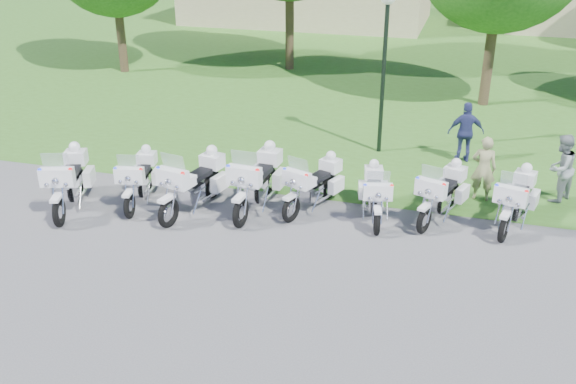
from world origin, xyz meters
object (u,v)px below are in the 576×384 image
(motorcycle_3, at_px, (258,179))
(motorcycle_7, at_px, (516,199))
(motorcycle_6, at_px, (442,192))
(motorcycle_2, at_px, (194,182))
(motorcycle_0, at_px, (69,179))
(bystander_b, at_px, (560,168))
(lamp_post, at_px, (386,32))
(bystander_a, at_px, (484,169))
(motorcycle_4, at_px, (314,183))
(motorcycle_5, at_px, (375,193))
(bystander_c, at_px, (466,132))
(motorcycle_1, at_px, (140,178))

(motorcycle_3, distance_m, motorcycle_7, 5.89)
(motorcycle_3, xyz_separation_m, motorcycle_6, (4.23, 0.66, -0.09))
(motorcycle_2, bearing_deg, motorcycle_0, 24.55)
(motorcycle_7, xyz_separation_m, bystander_b, (1.03, 1.64, 0.21))
(lamp_post, bearing_deg, bystander_b, -24.79)
(motorcycle_7, height_order, bystander_a, bystander_a)
(motorcycle_7, xyz_separation_m, bystander_a, (-0.74, 1.17, 0.17))
(motorcycle_4, distance_m, motorcycle_5, 1.46)
(motorcycle_7, bearing_deg, bystander_c, -56.55)
(bystander_b, distance_m, bystander_c, 3.07)
(lamp_post, distance_m, bystander_b, 5.78)
(bystander_a, bearing_deg, motorcycle_2, 22.88)
(motorcycle_0, xyz_separation_m, motorcycle_2, (2.92, 0.68, 0.00))
(bystander_b, relative_size, bystander_c, 0.99)
(motorcycle_2, bearing_deg, bystander_a, -148.03)
(motorcycle_6, distance_m, bystander_c, 3.81)
(motorcycle_5, bearing_deg, bystander_b, -165.69)
(motorcycle_5, distance_m, bystander_a, 2.89)
(motorcycle_3, relative_size, motorcycle_6, 1.19)
(motorcycle_3, xyz_separation_m, motorcycle_7, (5.84, 0.76, -0.08))
(motorcycle_0, distance_m, motorcycle_3, 4.49)
(motorcycle_0, bearing_deg, motorcycle_1, -172.08)
(motorcycle_4, distance_m, bystander_a, 4.14)
(motorcycle_0, xyz_separation_m, lamp_post, (6.52, 5.75, 2.76))
(motorcycle_5, height_order, bystander_a, bystander_a)
(motorcycle_0, height_order, motorcycle_4, motorcycle_0)
(motorcycle_5, xyz_separation_m, lamp_post, (-0.55, 4.28, 2.86))
(motorcycle_3, bearing_deg, bystander_c, -132.88)
(motorcycle_4, relative_size, bystander_c, 1.26)
(motorcycle_4, bearing_deg, bystander_b, -139.69)
(motorcycle_4, height_order, motorcycle_6, motorcycle_6)
(motorcycle_3, xyz_separation_m, lamp_post, (2.19, 4.56, 2.73))
(motorcycle_4, bearing_deg, bystander_a, -137.30)
(motorcycle_5, relative_size, motorcycle_7, 0.94)
(motorcycle_1, xyz_separation_m, motorcycle_5, (5.60, 0.73, -0.02))
(motorcycle_4, relative_size, bystander_a, 1.31)
(motorcycle_7, xyz_separation_m, bystander_c, (-1.25, 3.69, 0.21))
(motorcycle_7, relative_size, bystander_c, 1.31)
(motorcycle_1, relative_size, motorcycle_7, 0.98)
(motorcycle_6, bearing_deg, motorcycle_1, 28.02)
(motorcycle_5, bearing_deg, motorcycle_0, -1.11)
(bystander_b, bearing_deg, motorcycle_1, -38.19)
(motorcycle_1, bearing_deg, motorcycle_7, 176.40)
(motorcycle_3, relative_size, motorcycle_7, 1.16)
(motorcycle_2, height_order, bystander_c, bystander_c)
(bystander_a, bearing_deg, motorcycle_1, 19.01)
(motorcycle_7, relative_size, bystander_b, 1.32)
(motorcycle_5, distance_m, motorcycle_7, 3.14)
(motorcycle_7, distance_m, bystander_b, 1.94)
(motorcycle_1, relative_size, motorcycle_5, 1.04)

